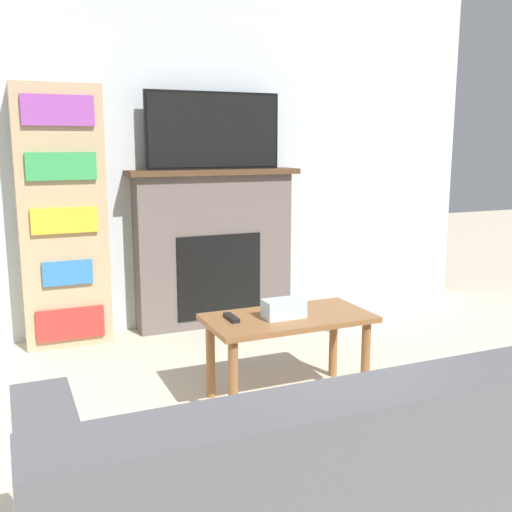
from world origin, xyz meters
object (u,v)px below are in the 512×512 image
at_px(coffee_table, 288,329).
at_px(bookshelf, 62,218).
at_px(tv, 214,131).
at_px(storage_basket, 345,315).
at_px(fireplace, 214,248).

distance_m(coffee_table, bookshelf, 1.83).
height_order(tv, bookshelf, bookshelf).
xyz_separation_m(tv, coffee_table, (-0.09, -1.45, -1.08)).
bearing_deg(bookshelf, storage_basket, -13.22).
distance_m(bookshelf, storage_basket, 2.18).
height_order(fireplace, storage_basket, fireplace).
bearing_deg(storage_basket, tv, 151.90).
height_order(tv, coffee_table, tv).
bearing_deg(tv, storage_basket, -28.10).
xyz_separation_m(fireplace, bookshelf, (-1.10, -0.02, 0.28)).
bearing_deg(fireplace, tv, -90.00).
distance_m(fireplace, tv, 0.88).
relative_size(tv, bookshelf, 0.58).
xyz_separation_m(coffee_table, storage_basket, (0.97, 0.98, -0.30)).
bearing_deg(coffee_table, fireplace, 86.39).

